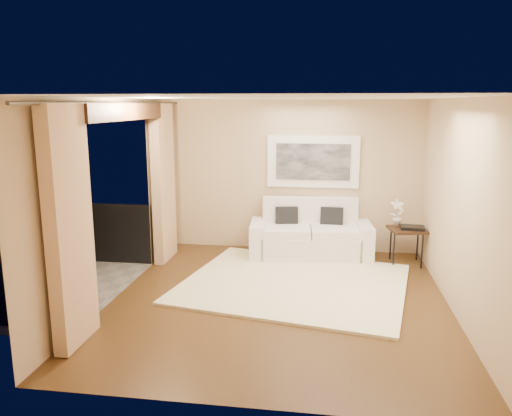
% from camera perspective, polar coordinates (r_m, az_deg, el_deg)
% --- Properties ---
extents(floor, '(5.00, 5.00, 0.00)m').
position_cam_1_polar(floor, '(6.93, 2.66, -10.44)').
color(floor, '#503417').
rests_on(floor, ground).
extents(room_shell, '(5.00, 6.40, 5.00)m').
position_cam_1_polar(room_shell, '(6.95, -15.21, 10.57)').
color(room_shell, white).
rests_on(room_shell, ground).
extents(balcony, '(1.81, 2.60, 1.17)m').
position_cam_1_polar(balcony, '(7.88, -22.21, -7.18)').
color(balcony, '#605B56').
rests_on(balcony, ground).
extents(curtains, '(0.16, 4.80, 2.64)m').
position_cam_1_polar(curtains, '(7.06, -14.55, 0.93)').
color(curtains, tan).
rests_on(curtains, ground).
extents(artwork, '(1.62, 0.07, 0.92)m').
position_cam_1_polar(artwork, '(8.91, 6.53, 5.28)').
color(artwork, white).
rests_on(artwork, room_shell).
extents(rug, '(3.61, 3.29, 0.04)m').
position_cam_1_polar(rug, '(7.48, 4.39, -8.57)').
color(rug, '#FFF5CD').
rests_on(rug, floor).
extents(sofa, '(2.14, 1.06, 1.00)m').
position_cam_1_polar(sofa, '(8.78, 6.21, -3.24)').
color(sofa, white).
rests_on(sofa, floor).
extents(side_table, '(0.65, 0.65, 0.61)m').
position_cam_1_polar(side_table, '(8.62, 16.86, -2.62)').
color(side_table, black).
rests_on(side_table, floor).
extents(tray, '(0.40, 0.31, 0.05)m').
position_cam_1_polar(tray, '(8.59, 17.47, -2.15)').
color(tray, black).
rests_on(tray, side_table).
extents(orchid, '(0.28, 0.22, 0.46)m').
position_cam_1_polar(orchid, '(8.70, 15.85, -0.49)').
color(orchid, white).
rests_on(orchid, side_table).
extents(bistro_table, '(0.62, 0.62, 0.72)m').
position_cam_1_polar(bistro_table, '(7.72, -24.82, -4.20)').
color(bistro_table, black).
rests_on(bistro_table, balcony).
extents(balcony_chair_far, '(0.44, 0.45, 0.98)m').
position_cam_1_polar(balcony_chair_far, '(8.44, -20.91, -3.09)').
color(balcony_chair_far, black).
rests_on(balcony_chair_far, balcony).
extents(balcony_chair_near, '(0.45, 0.46, 0.95)m').
position_cam_1_polar(balcony_chair_near, '(7.28, -27.03, -6.05)').
color(balcony_chair_near, black).
rests_on(balcony_chair_near, balcony).
extents(ice_bucket, '(0.18, 0.18, 0.20)m').
position_cam_1_polar(ice_bucket, '(7.89, -25.63, -2.58)').
color(ice_bucket, silver).
rests_on(ice_bucket, bistro_table).
extents(candle, '(0.06, 0.06, 0.07)m').
position_cam_1_polar(candle, '(7.80, -24.27, -3.11)').
color(candle, red).
rests_on(candle, bistro_table).
extents(vase, '(0.04, 0.04, 0.18)m').
position_cam_1_polar(vase, '(7.54, -25.63, -3.27)').
color(vase, silver).
rests_on(vase, bistro_table).
extents(glass_a, '(0.06, 0.06, 0.12)m').
position_cam_1_polar(glass_a, '(7.54, -24.77, -3.44)').
color(glass_a, silver).
rests_on(glass_a, bistro_table).
extents(glass_b, '(0.06, 0.06, 0.12)m').
position_cam_1_polar(glass_b, '(7.63, -23.44, -3.16)').
color(glass_b, silver).
rests_on(glass_b, bistro_table).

